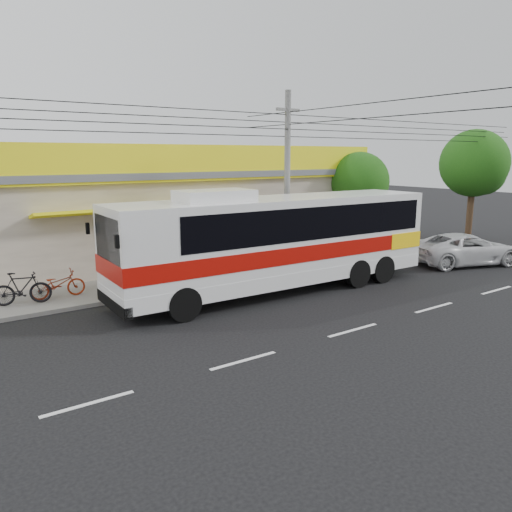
{
  "coord_description": "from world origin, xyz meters",
  "views": [
    {
      "loc": [
        -10.7,
        -12.62,
        5.24
      ],
      "look_at": [
        -0.46,
        2.0,
        1.62
      ],
      "focal_mm": 35.0,
      "sensor_mm": 36.0,
      "label": 1
    }
  ],
  "objects_px": {
    "motorbike_red": "(58,284)",
    "tree_far": "(476,166)",
    "coach_bus": "(283,236)",
    "motorbike_dark": "(22,288)",
    "utility_pole": "(288,124)",
    "white_car": "(466,249)",
    "tree_near": "(361,184)"
  },
  "relations": [
    {
      "from": "motorbike_red",
      "to": "coach_bus",
      "type": "bearing_deg",
      "value": -112.71
    },
    {
      "from": "motorbike_dark",
      "to": "tree_far",
      "type": "bearing_deg",
      "value": -77.45
    },
    {
      "from": "tree_far",
      "to": "white_car",
      "type": "bearing_deg",
      "value": -149.47
    },
    {
      "from": "coach_bus",
      "to": "white_car",
      "type": "height_order",
      "value": "coach_bus"
    },
    {
      "from": "white_car",
      "to": "utility_pole",
      "type": "relative_size",
      "value": 0.16
    },
    {
      "from": "motorbike_red",
      "to": "white_car",
      "type": "bearing_deg",
      "value": -102.84
    },
    {
      "from": "utility_pole",
      "to": "tree_near",
      "type": "distance_m",
      "value": 8.36
    },
    {
      "from": "motorbike_red",
      "to": "tree_near",
      "type": "bearing_deg",
      "value": -84.25
    },
    {
      "from": "utility_pole",
      "to": "tree_near",
      "type": "height_order",
      "value": "utility_pole"
    },
    {
      "from": "white_car",
      "to": "motorbike_dark",
      "type": "bearing_deg",
      "value": 96.07
    },
    {
      "from": "tree_near",
      "to": "tree_far",
      "type": "relative_size",
      "value": 0.8
    },
    {
      "from": "white_car",
      "to": "tree_near",
      "type": "height_order",
      "value": "tree_near"
    },
    {
      "from": "utility_pole",
      "to": "motorbike_dark",
      "type": "bearing_deg",
      "value": 172.1
    },
    {
      "from": "motorbike_dark",
      "to": "coach_bus",
      "type": "bearing_deg",
      "value": -96.96
    },
    {
      "from": "motorbike_red",
      "to": "white_car",
      "type": "relative_size",
      "value": 0.35
    },
    {
      "from": "motorbike_dark",
      "to": "tree_near",
      "type": "relative_size",
      "value": 0.35
    },
    {
      "from": "motorbike_dark",
      "to": "white_car",
      "type": "relative_size",
      "value": 0.35
    },
    {
      "from": "motorbike_dark",
      "to": "tree_near",
      "type": "distance_m",
      "value": 18.17
    },
    {
      "from": "motorbike_dark",
      "to": "white_car",
      "type": "distance_m",
      "value": 19.69
    },
    {
      "from": "utility_pole",
      "to": "tree_far",
      "type": "distance_m",
      "value": 15.67
    },
    {
      "from": "coach_bus",
      "to": "white_car",
      "type": "relative_size",
      "value": 2.44
    },
    {
      "from": "utility_pole",
      "to": "tree_near",
      "type": "xyz_separation_m",
      "value": [
        7.4,
        2.68,
        -2.82
      ]
    },
    {
      "from": "motorbike_dark",
      "to": "utility_pole",
      "type": "height_order",
      "value": "utility_pole"
    },
    {
      "from": "motorbike_dark",
      "to": "utility_pole",
      "type": "xyz_separation_m",
      "value": [
        10.49,
        -1.46,
        5.77
      ]
    },
    {
      "from": "utility_pole",
      "to": "white_car",
      "type": "bearing_deg",
      "value": -20.06
    },
    {
      "from": "motorbike_dark",
      "to": "white_car",
      "type": "bearing_deg",
      "value": -89.77
    },
    {
      "from": "coach_bus",
      "to": "motorbike_red",
      "type": "relative_size",
      "value": 6.96
    },
    {
      "from": "motorbike_red",
      "to": "tree_far",
      "type": "bearing_deg",
      "value": -89.57
    },
    {
      "from": "motorbike_red",
      "to": "tree_far",
      "type": "relative_size",
      "value": 0.28
    },
    {
      "from": "motorbike_dark",
      "to": "tree_far",
      "type": "relative_size",
      "value": 0.28
    },
    {
      "from": "motorbike_red",
      "to": "utility_pole",
      "type": "distance_m",
      "value": 11.07
    },
    {
      "from": "motorbike_red",
      "to": "motorbike_dark",
      "type": "distance_m",
      "value": 1.24
    }
  ]
}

